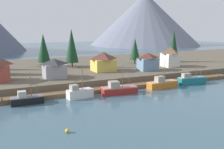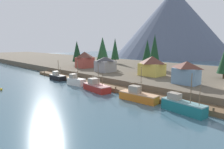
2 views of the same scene
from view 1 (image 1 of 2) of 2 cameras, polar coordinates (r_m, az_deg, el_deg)
ground_plane at (r=85.38m, az=-4.74°, el=-1.06°), size 400.00×400.00×1.00m
dock at (r=69.01m, az=0.59°, el=-2.97°), size 80.00×4.00×1.60m
shoreline_bank at (r=96.19m, az=-7.31°, el=1.27°), size 400.00×56.00×2.50m
mountain_central_peak at (r=243.17m, az=7.28°, el=12.05°), size 100.04×100.04×46.49m
fishing_boat_black at (r=59.31m, az=-18.41°, el=-5.25°), size 6.89×2.51×7.03m
fishing_boat_white at (r=61.41m, az=-7.27°, el=-4.05°), size 6.31×3.12×7.43m
fishing_boat_red at (r=64.78m, az=1.46°, el=-3.30°), size 9.17×4.15×7.34m
fishing_boat_orange at (r=72.33m, az=11.01°, el=-2.02°), size 9.25×3.09×7.69m
fishing_boat_teal at (r=78.85m, az=17.18°, el=-1.17°), size 8.55×3.29×7.56m
house_yellow at (r=83.03m, az=-1.95°, el=2.95°), size 7.13×6.31×6.17m
house_white at (r=94.51m, az=12.76°, el=3.92°), size 5.38×5.32×7.12m
house_grey at (r=73.54m, az=-12.66°, el=1.39°), size 6.12×6.17×5.41m
house_blue at (r=85.20m, az=7.93°, el=2.90°), size 6.31×4.42×5.76m
conifer_near_right at (r=99.94m, az=5.11°, el=5.66°), size 3.90×3.90×9.82m
conifer_back_left at (r=90.92m, az=-8.93°, el=6.35°), size 4.54×4.54×13.52m
conifer_back_right at (r=107.35m, az=13.49°, el=6.63°), size 4.17×4.17×12.69m
conifer_centre at (r=95.85m, az=-14.95°, el=5.70°), size 4.63×4.63×11.69m
channel_buoy at (r=42.49m, az=-9.88°, el=-12.18°), size 0.70×0.70×0.70m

